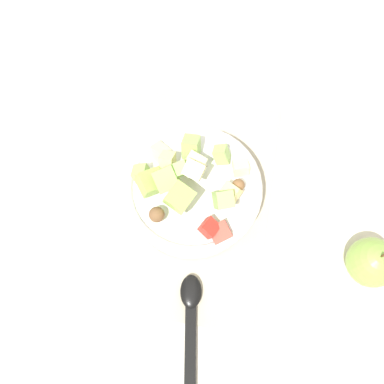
{
  "coord_description": "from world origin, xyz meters",
  "views": [
    {
      "loc": [
        -0.28,
        -0.06,
        0.77
      ],
      "look_at": [
        -0.0,
        -0.01,
        0.06
      ],
      "focal_mm": 42.25,
      "sensor_mm": 36.0,
      "label": 1
    }
  ],
  "objects": [
    {
      "name": "ground_plane",
      "position": [
        0.0,
        0.0,
        0.0
      ],
      "size": [
        2.4,
        2.4,
        0.0
      ],
      "primitive_type": "plane",
      "color": "silver"
    },
    {
      "name": "placemat",
      "position": [
        0.0,
        0.0,
        0.0
      ],
      "size": [
        0.43,
        0.31,
        0.01
      ],
      "primitive_type": "cube",
      "color": "#BCB299",
      "rests_on": "ground_plane"
    },
    {
      "name": "salad_bowl",
      "position": [
        -0.0,
        -0.01,
        0.05
      ],
      "size": [
        0.24,
        0.24,
        0.13
      ],
      "color": "white",
      "rests_on": "placemat"
    },
    {
      "name": "serving_spoon",
      "position": [
        -0.2,
        -0.05,
        0.01
      ],
      "size": [
        0.2,
        0.06,
        0.01
      ],
      "color": "black",
      "rests_on": "placemat"
    },
    {
      "name": "whole_apple",
      "position": [
        -0.07,
        -0.32,
        0.04
      ],
      "size": [
        0.08,
        0.08,
        0.09
      ],
      "color": "#8CB74C",
      "rests_on": "ground_plane"
    }
  ]
}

